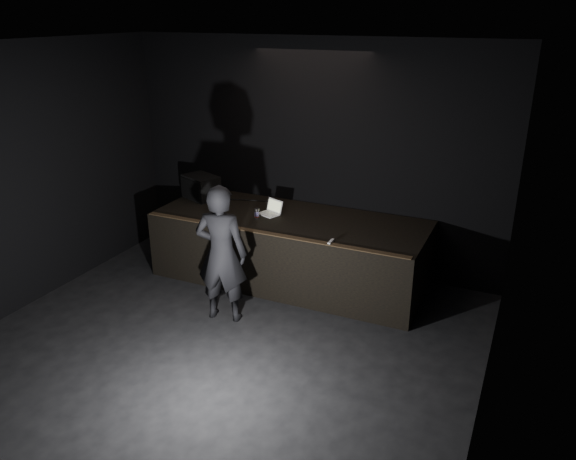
% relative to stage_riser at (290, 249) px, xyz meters
% --- Properties ---
extents(ground, '(7.00, 7.00, 0.00)m').
position_rel_stage_riser_xyz_m(ground, '(0.00, -2.73, -0.50)').
color(ground, black).
rests_on(ground, ground).
extents(room_walls, '(6.10, 7.10, 3.52)m').
position_rel_stage_riser_xyz_m(room_walls, '(0.00, -2.73, 1.52)').
color(room_walls, black).
rests_on(room_walls, ground).
extents(stage_riser, '(4.00, 1.50, 1.00)m').
position_rel_stage_riser_xyz_m(stage_riser, '(0.00, 0.00, 0.00)').
color(stage_riser, black).
rests_on(stage_riser, ground).
extents(riser_lip, '(3.92, 0.10, 0.01)m').
position_rel_stage_riser_xyz_m(riser_lip, '(0.00, -0.71, 0.51)').
color(riser_lip, brown).
rests_on(riser_lip, stage_riser).
extents(stage_monitor, '(0.67, 0.59, 0.37)m').
position_rel_stage_riser_xyz_m(stage_monitor, '(-1.67, 0.22, 0.69)').
color(stage_monitor, black).
rests_on(stage_monitor, stage_riser).
extents(cable, '(0.82, 0.26, 0.02)m').
position_rel_stage_riser_xyz_m(cable, '(-0.97, 0.41, 0.51)').
color(cable, black).
rests_on(cable, stage_riser).
extents(laptop, '(0.37, 0.35, 0.20)m').
position_rel_stage_riser_xyz_m(laptop, '(-0.32, 0.03, 0.55)').
color(laptop, white).
rests_on(laptop, stage_riser).
extents(beer_can, '(0.07, 0.07, 0.16)m').
position_rel_stage_riser_xyz_m(beer_can, '(-0.41, -0.28, 0.58)').
color(beer_can, silver).
rests_on(beer_can, stage_riser).
extents(plastic_cup, '(0.07, 0.07, 0.09)m').
position_rel_stage_riser_xyz_m(plastic_cup, '(-0.51, 0.29, 0.55)').
color(plastic_cup, white).
rests_on(plastic_cup, stage_riser).
extents(wii_remote, '(0.04, 0.16, 0.03)m').
position_rel_stage_riser_xyz_m(wii_remote, '(0.88, -0.65, 0.52)').
color(wii_remote, white).
rests_on(wii_remote, stage_riser).
extents(person, '(0.75, 0.56, 1.84)m').
position_rel_stage_riser_xyz_m(person, '(-0.33, -1.41, 0.42)').
color(person, black).
rests_on(person, ground).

